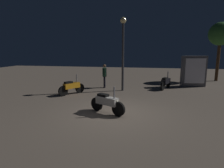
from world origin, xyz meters
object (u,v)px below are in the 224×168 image
Objects in this scene: motorcycle_black_parked_left at (166,82)px; motorcycle_orange_parked_right at (72,87)px; person_rider_beside at (104,74)px; motorcycle_white_foreground at (107,102)px; kiosk_billboard at (194,71)px; streetlamp_near at (123,44)px.

motorcycle_black_parked_left is 1.09× the size of motorcycle_orange_parked_right.
motorcycle_white_foreground is at bearing -94.02° from person_rider_beside.
motorcycle_orange_parked_right is at bearing 18.38° from kiosk_billboard.
streetlamp_near is 5.43m from kiosk_billboard.
motorcycle_black_parked_left is at bearing 24.10° from kiosk_billboard.
motorcycle_white_foreground and motorcycle_orange_parked_right have the same top height.
streetlamp_near is (2.67, 1.59, 2.39)m from motorcycle_orange_parked_right.
motorcycle_white_foreground is 0.73× the size of kiosk_billboard.
person_rider_beside is (1.36, 2.28, 0.48)m from motorcycle_orange_parked_right.
kiosk_billboard is at bearing -3.19° from person_rider_beside.
kiosk_billboard is (4.58, 2.32, -1.77)m from streetlamp_near.
motorcycle_white_foreground is 8.09m from kiosk_billboard.
motorcycle_white_foreground is 1.06× the size of motorcycle_orange_parked_right.
person_rider_beside reaches higher than motorcycle_white_foreground.
person_rider_beside is at bearing 152.24° from streetlamp_near.
motorcycle_orange_parked_right is 2.70m from person_rider_beside.
kiosk_billboard is (5.90, 1.62, 0.13)m from person_rider_beside.
streetlamp_near is (-2.66, -1.02, 2.39)m from motorcycle_black_parked_left.
streetlamp_near is (0.02, 4.31, 2.39)m from motorcycle_white_foreground.
streetlamp_near is at bearing -25.63° from motorcycle_orange_parked_right.
kiosk_billboard reaches higher than motorcycle_black_parked_left.
motorcycle_black_parked_left is 1.00× the size of person_rider_beside.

